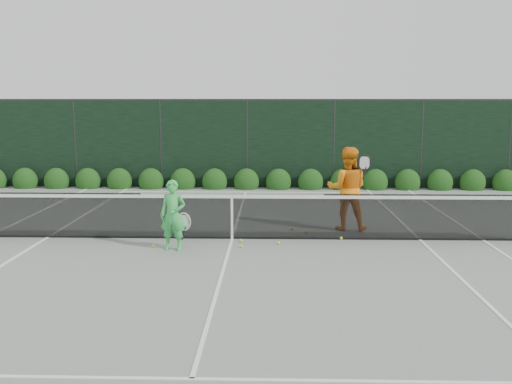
{
  "coord_description": "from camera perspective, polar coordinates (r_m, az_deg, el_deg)",
  "views": [
    {
      "loc": [
        0.87,
        -12.21,
        3.03
      ],
      "look_at": [
        0.52,
        0.3,
        1.0
      ],
      "focal_mm": 40.0,
      "sensor_mm": 36.0,
      "label": 1
    }
  ],
  "objects": [
    {
      "name": "windscreen_fence",
      "position": [
        9.66,
        -3.57,
        0.17
      ],
      "size": [
        32.0,
        21.07,
        3.06
      ],
      "color": "black",
      "rests_on": "ground"
    },
    {
      "name": "tennis_balls",
      "position": [
        12.44,
        1.05,
        -4.72
      ],
      "size": [
        4.04,
        1.73,
        0.07
      ],
      "color": "#C2E833",
      "rests_on": "ground"
    },
    {
      "name": "tennis_net",
      "position": [
        12.5,
        -2.53,
        -2.33
      ],
      "size": [
        12.9,
        0.1,
        1.07
      ],
      "color": "black",
      "rests_on": "ground"
    },
    {
      "name": "player_woman",
      "position": [
        11.66,
        -8.29,
        -2.32
      ],
      "size": [
        0.63,
        0.4,
        1.44
      ],
      "rotation": [
        0.0,
        0.0,
        -0.12
      ],
      "color": "green",
      "rests_on": "ground"
    },
    {
      "name": "ground",
      "position": [
        12.61,
        -2.4,
        -4.7
      ],
      "size": [
        80.0,
        80.0,
        0.0
      ],
      "primitive_type": "plane",
      "color": "gray",
      "rests_on": "ground"
    },
    {
      "name": "court_lines",
      "position": [
        12.61,
        -2.4,
        -4.67
      ],
      "size": [
        11.03,
        23.83,
        0.01
      ],
      "color": "white",
      "rests_on": "ground"
    },
    {
      "name": "player_man",
      "position": [
        13.46,
        9.12,
        0.33
      ],
      "size": [
        1.03,
        0.84,
        1.96
      ],
      "rotation": [
        0.0,
        0.0,
        3.03
      ],
      "color": "orange",
      "rests_on": "ground"
    },
    {
      "name": "hedge_row",
      "position": [
        19.58,
        -0.96,
        1.01
      ],
      "size": [
        31.66,
        0.65,
        0.94
      ],
      "color": "#12390F",
      "rests_on": "ground"
    }
  ]
}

